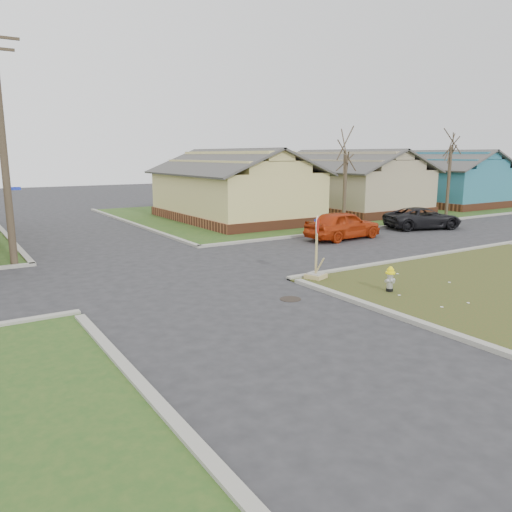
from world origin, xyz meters
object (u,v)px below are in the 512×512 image
fire_hydrant (390,278)px  stop_sign (316,265)px  red_sedan (343,225)px  dark_pickup (423,218)px  utility_pole (3,144)px

fire_hydrant → stop_sign: 2.72m
stop_sign → red_sedan: stop_sign is taller
fire_hydrant → dark_pickup: size_ratio=0.18×
stop_sign → red_sedan: 8.82m
stop_sign → dark_pickup: stop_sign is taller
stop_sign → red_sedan: (6.56, 5.90, 0.21)m
stop_sign → dark_pickup: (13.01, 6.15, 0.10)m
red_sedan → dark_pickup: bearing=-92.1°
fire_hydrant → red_sedan: (5.68, 8.47, 0.24)m
utility_pole → dark_pickup: (21.59, -1.77, -4.04)m
dark_pickup → red_sedan: bearing=109.7°
fire_hydrant → stop_sign: (-0.88, 2.57, 0.03)m
stop_sign → red_sedan: size_ratio=0.51×
dark_pickup → fire_hydrant: bearing=143.2°
utility_pole → fire_hydrant: utility_pole is taller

